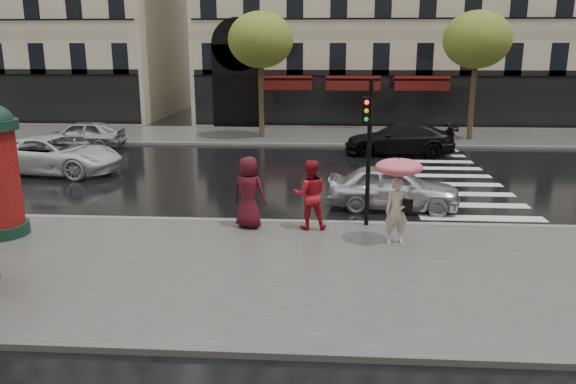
# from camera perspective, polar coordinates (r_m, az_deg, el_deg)

# --- Properties ---
(ground) EXTENTS (160.00, 160.00, 0.00)m
(ground) POSITION_cam_1_polar(r_m,az_deg,el_deg) (12.91, -2.73, -7.40)
(ground) COLOR black
(ground) RESTS_ON ground
(near_sidewalk) EXTENTS (90.00, 7.00, 0.12)m
(near_sidewalk) POSITION_cam_1_polar(r_m,az_deg,el_deg) (12.43, -3.00, -8.00)
(near_sidewalk) COLOR #474744
(near_sidewalk) RESTS_ON ground
(far_sidewalk) EXTENTS (90.00, 6.00, 0.12)m
(far_sidewalk) POSITION_cam_1_polar(r_m,az_deg,el_deg) (31.29, 1.19, 5.73)
(far_sidewalk) COLOR #474744
(far_sidewalk) RESTS_ON ground
(near_kerb) EXTENTS (90.00, 0.25, 0.14)m
(near_kerb) POSITION_cam_1_polar(r_m,az_deg,el_deg) (15.70, -1.51, -3.10)
(near_kerb) COLOR slate
(near_kerb) RESTS_ON ground
(far_kerb) EXTENTS (90.00, 0.25, 0.14)m
(far_kerb) POSITION_cam_1_polar(r_m,az_deg,el_deg) (28.33, 0.91, 4.83)
(far_kerb) COLOR slate
(far_kerb) RESTS_ON ground
(zebra_crossing) EXTENTS (3.60, 11.75, 0.01)m
(zebra_crossing) POSITION_cam_1_polar(r_m,az_deg,el_deg) (22.50, 15.50, 1.61)
(zebra_crossing) COLOR silver
(zebra_crossing) RESTS_ON ground
(tree_far_left) EXTENTS (3.40, 3.40, 6.64)m
(tree_far_left) POSITION_cam_1_polar(r_m,az_deg,el_deg) (30.10, -2.80, 15.13)
(tree_far_left) COLOR #38281C
(tree_far_left) RESTS_ON ground
(tree_far_right) EXTENTS (3.40, 3.40, 6.64)m
(tree_far_right) POSITION_cam_1_polar(r_m,az_deg,el_deg) (30.85, 18.65, 14.40)
(tree_far_right) COLOR #38281C
(tree_far_right) RESTS_ON ground
(woman_umbrella) EXTENTS (1.14, 1.14, 2.19)m
(woman_umbrella) POSITION_cam_1_polar(r_m,az_deg,el_deg) (13.78, 11.13, 0.58)
(woman_umbrella) COLOR beige
(woman_umbrella) RESTS_ON near_sidewalk
(woman_red) EXTENTS (0.96, 0.78, 1.86)m
(woman_red) POSITION_cam_1_polar(r_m,az_deg,el_deg) (14.79, 2.23, -0.26)
(woman_red) COLOR #A8141E
(woman_red) RESTS_ON near_sidewalk
(man_burgundy) EXTENTS (1.09, 0.88, 1.93)m
(man_burgundy) POSITION_cam_1_polar(r_m,az_deg,el_deg) (14.91, -4.01, -0.03)
(man_burgundy) COLOR #460E17
(man_burgundy) RESTS_ON near_sidewalk
(traffic_light) EXTENTS (0.29, 0.38, 3.90)m
(traffic_light) POSITION_cam_1_polar(r_m,az_deg,el_deg) (14.86, 8.17, 5.34)
(traffic_light) COLOR black
(traffic_light) RESTS_ON near_sidewalk
(car_silver) EXTENTS (4.14, 2.00, 1.36)m
(car_silver) POSITION_cam_1_polar(r_m,az_deg,el_deg) (17.39, 10.62, 0.49)
(car_silver) COLOR silver
(car_silver) RESTS_ON ground
(car_white) EXTENTS (5.50, 2.96, 1.47)m
(car_white) POSITION_cam_1_polar(r_m,az_deg,el_deg) (23.84, -22.76, 3.50)
(car_white) COLOR silver
(car_white) RESTS_ON ground
(car_black) EXTENTS (5.04, 2.17, 1.44)m
(car_black) POSITION_cam_1_polar(r_m,az_deg,el_deg) (26.44, 11.25, 5.29)
(car_black) COLOR black
(car_black) RESTS_ON ground
(car_far_silver) EXTENTS (4.17, 1.78, 1.40)m
(car_far_silver) POSITION_cam_1_polar(r_m,az_deg,el_deg) (29.18, -20.24, 5.48)
(car_far_silver) COLOR #A6A6AB
(car_far_silver) RESTS_ON ground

